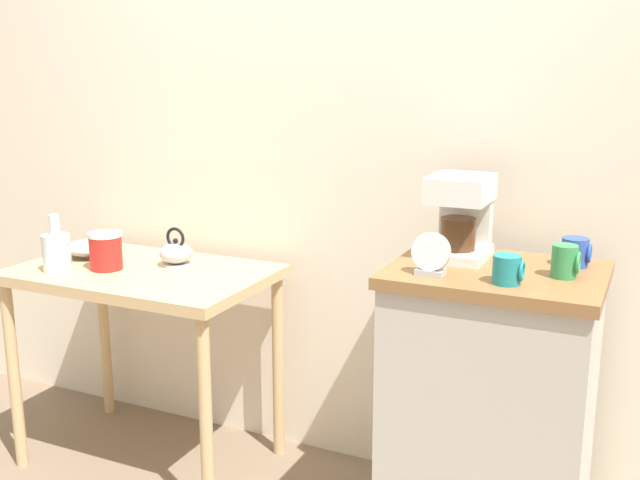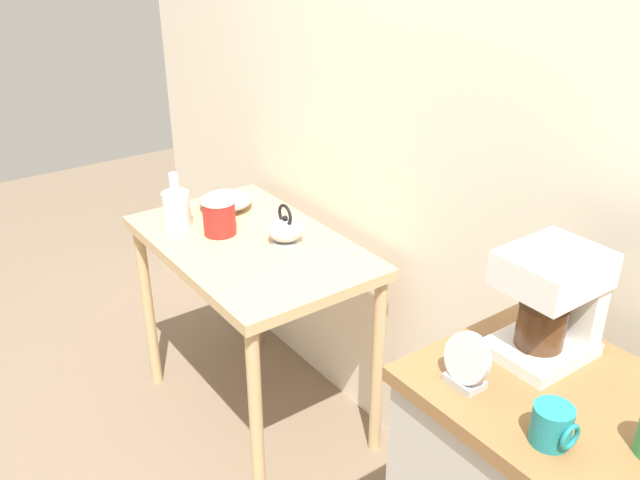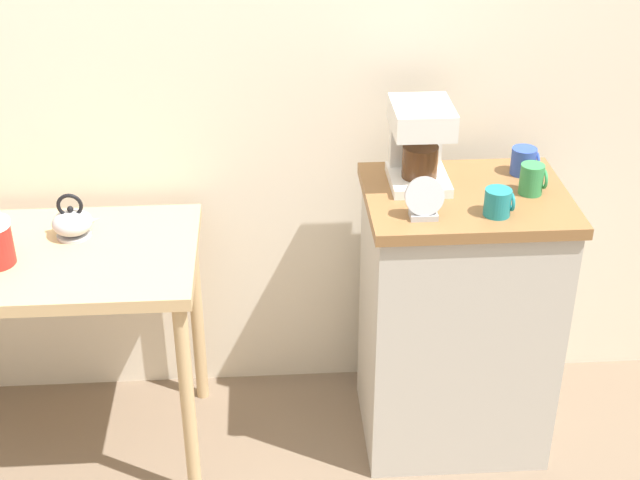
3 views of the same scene
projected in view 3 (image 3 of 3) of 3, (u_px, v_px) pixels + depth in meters
ground_plane at (269, 442)px, 3.15m from camera, size 8.00×8.00×0.00m
back_wall at (287, 7)px, 2.84m from camera, size 4.40×0.10×2.80m
wooden_table at (46, 280)px, 2.80m from camera, size 0.94×0.58×0.78m
kitchen_counter at (456, 319)px, 2.99m from camera, size 0.62×0.50×0.93m
teakettle at (73, 223)px, 2.81m from camera, size 0.15×0.13×0.15m
coffee_maker at (419, 139)px, 2.77m from camera, size 0.18×0.22×0.26m
mug_dark_teal at (498, 202)px, 2.62m from camera, size 0.09×0.08×0.08m
mug_blue at (524, 161)px, 2.87m from camera, size 0.09×0.08×0.09m
mug_tall_green at (532, 179)px, 2.74m from camera, size 0.08×0.07×0.09m
table_clock at (424, 200)px, 2.60m from camera, size 0.11×0.06×0.13m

